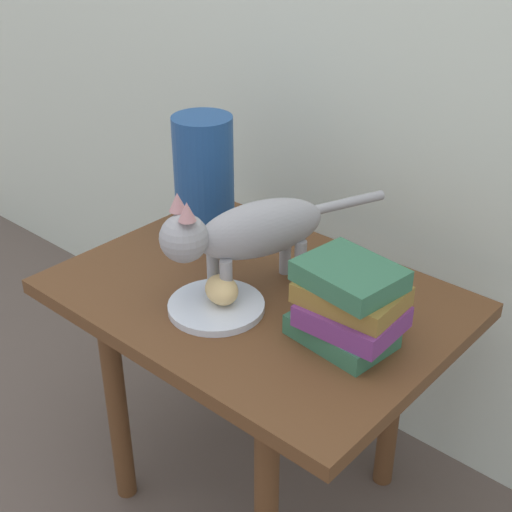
{
  "coord_description": "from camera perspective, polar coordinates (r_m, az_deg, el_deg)",
  "views": [
    {
      "loc": [
        0.78,
        -0.88,
        1.27
      ],
      "look_at": [
        0.0,
        0.0,
        0.61
      ],
      "focal_mm": 49.69,
      "sensor_mm": 36.0,
      "label": 1
    }
  ],
  "objects": [
    {
      "name": "plate",
      "position": [
        1.34,
        -3.22,
        -4.07
      ],
      "size": [
        0.18,
        0.18,
        0.01
      ],
      "primitive_type": "cylinder",
      "color": "silver",
      "rests_on": "side_table"
    },
    {
      "name": "bread_roll",
      "position": [
        1.32,
        -2.78,
        -2.73
      ],
      "size": [
        0.1,
        0.09,
        0.05
      ],
      "primitive_type": "ellipsoid",
      "rotation": [
        0.0,
        0.0,
        2.66
      ],
      "color": "#E0BC7A",
      "rests_on": "plate"
    },
    {
      "name": "ground_plane",
      "position": [
        1.73,
        0.0,
        -17.93
      ],
      "size": [
        6.0,
        6.0,
        0.0
      ],
      "primitive_type": "plane",
      "color": "brown"
    },
    {
      "name": "cat",
      "position": [
        1.33,
        -0.89,
        1.98
      ],
      "size": [
        0.21,
        0.45,
        0.23
      ],
      "color": "#99999E",
      "rests_on": "side_table"
    },
    {
      "name": "side_table",
      "position": [
        1.43,
        0.0,
        -5.46
      ],
      "size": [
        0.77,
        0.56,
        0.53
      ],
      "color": "brown",
      "rests_on": "ground"
    },
    {
      "name": "book_stack",
      "position": [
        1.22,
        7.46,
        -3.93
      ],
      "size": [
        0.19,
        0.15,
        0.15
      ],
      "color": "#336B4C",
      "rests_on": "side_table"
    },
    {
      "name": "green_vase",
      "position": [
        1.54,
        -4.2,
        6.2
      ],
      "size": [
        0.13,
        0.13,
        0.28
      ],
      "primitive_type": "cylinder",
      "color": "navy",
      "rests_on": "side_table"
    }
  ]
}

